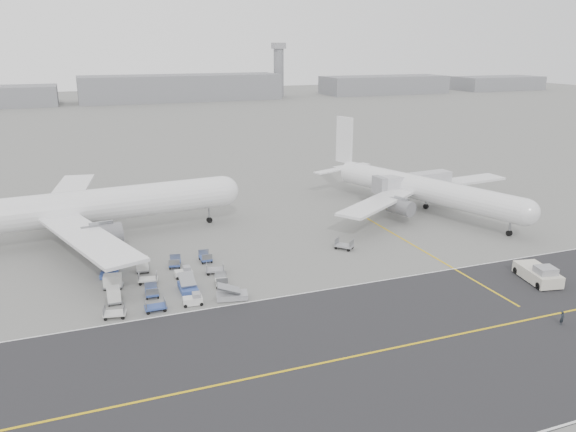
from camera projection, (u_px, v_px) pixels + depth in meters
name	position (u px, v px, depth m)	size (l,w,h in m)	color
ground	(245.00, 295.00, 70.90)	(700.00, 700.00, 0.00)	gray
taxiway	(344.00, 358.00, 56.51)	(220.00, 59.00, 0.03)	#2A2A2D
horizon_buildings	(164.00, 101.00, 313.54)	(520.00, 28.00, 28.00)	gray
control_tower	(279.00, 69.00, 336.92)	(7.00, 7.00, 31.25)	gray
airliner_a	(75.00, 208.00, 88.91)	(55.12, 54.32, 19.01)	white
airliner_b	(419.00, 188.00, 104.77)	(43.56, 44.37, 15.95)	white
pushback_tug	(538.00, 274.00, 74.63)	(4.51, 9.17, 2.58)	beige
jet_bridge	(414.00, 183.00, 108.48)	(17.67, 4.55, 6.62)	gray
gse_cluster	(168.00, 286.00, 73.35)	(21.47, 20.70, 1.92)	#96969B
stray_dolly	(344.00, 249.00, 86.74)	(1.67, 2.72, 1.67)	silver
ground_crew_a	(562.00, 318.00, 63.11)	(0.60, 0.40, 1.65)	black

